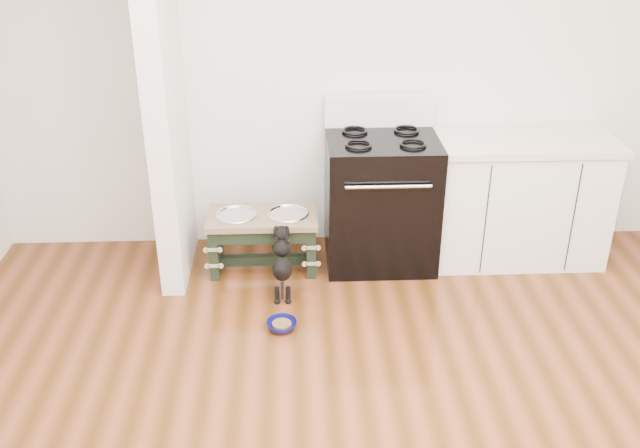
{
  "coord_description": "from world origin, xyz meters",
  "views": [
    {
      "loc": [
        -0.37,
        -2.37,
        2.56
      ],
      "look_at": [
        -0.19,
        1.74,
        0.49
      ],
      "focal_mm": 40.0,
      "sensor_mm": 36.0,
      "label": 1
    }
  ],
  "objects": [
    {
      "name": "puppy",
      "position": [
        -0.45,
        1.7,
        0.25
      ],
      "size": [
        0.13,
        0.39,
        0.46
      ],
      "color": "black",
      "rests_on": "ground"
    },
    {
      "name": "dog_feeder",
      "position": [
        -0.58,
        2.05,
        0.3
      ],
      "size": [
        0.76,
        0.41,
        0.43
      ],
      "color": "black",
      "rests_on": "ground"
    },
    {
      "name": "floor_bowl",
      "position": [
        -0.45,
        1.28,
        0.03
      ],
      "size": [
        0.2,
        0.2,
        0.06
      ],
      "rotation": [
        0.0,
        0.0,
        0.06
      ],
      "color": "#0C0C56",
      "rests_on": "ground"
    },
    {
      "name": "partition_wall",
      "position": [
        -1.18,
        2.1,
        1.35
      ],
      "size": [
        0.15,
        0.8,
        2.7
      ],
      "primitive_type": "cube",
      "color": "silver",
      "rests_on": "ground"
    },
    {
      "name": "cabinet_run",
      "position": [
        1.23,
        2.18,
        0.45
      ],
      "size": [
        1.24,
        0.64,
        0.91
      ],
      "color": "white",
      "rests_on": "ground"
    },
    {
      "name": "room_shell",
      "position": [
        0.0,
        0.0,
        1.62
      ],
      "size": [
        5.0,
        5.0,
        5.0
      ],
      "color": "silver",
      "rests_on": "ground"
    },
    {
      "name": "oven_range",
      "position": [
        0.25,
        2.16,
        0.48
      ],
      "size": [
        0.76,
        0.69,
        1.14
      ],
      "color": "black",
      "rests_on": "ground"
    }
  ]
}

